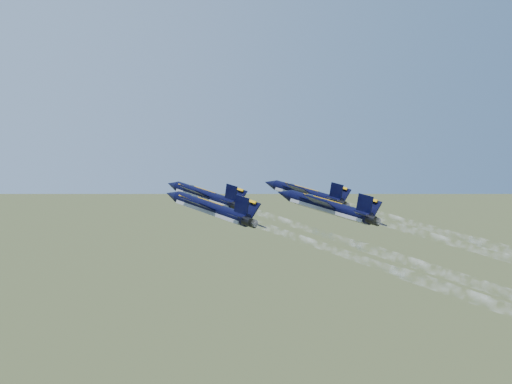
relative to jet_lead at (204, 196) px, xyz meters
name	(u,v)px	position (x,y,z in m)	size (l,w,h in m)	color
jet_lead	(204,196)	(0.00, 0.00, 0.00)	(11.31, 16.33, 5.29)	black
jet_left	(209,208)	(-4.90, -14.23, 0.00)	(11.31, 16.33, 5.29)	black
jet_right	(306,194)	(14.97, -4.69, 0.00)	(11.31, 16.33, 5.29)	black
jet_slot	(327,207)	(9.45, -19.48, 0.00)	(11.31, 16.33, 5.29)	black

